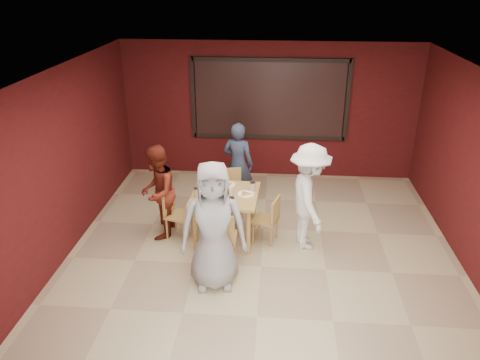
# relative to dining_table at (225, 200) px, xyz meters

# --- Properties ---
(floor) EXTENTS (7.00, 7.00, 0.00)m
(floor) POSITION_rel_dining_table_xyz_m (0.61, -0.76, -0.71)
(floor) COLOR #C5B588
(floor) RESTS_ON ground
(window_blinds) EXTENTS (3.00, 0.02, 1.50)m
(window_blinds) POSITION_rel_dining_table_xyz_m (0.61, 2.69, 0.94)
(window_blinds) COLOR black
(dining_table) EXTENTS (1.08, 1.08, 0.97)m
(dining_table) POSITION_rel_dining_table_xyz_m (0.00, 0.00, 0.00)
(dining_table) COLOR tan
(dining_table) RESTS_ON floor
(chair_front) EXTENTS (0.46, 0.46, 0.96)m
(chair_front) POSITION_rel_dining_table_xyz_m (0.01, -0.86, -0.17)
(chair_front) COLOR tan
(chair_front) RESTS_ON floor
(chair_back) EXTENTS (0.52, 0.52, 0.91)m
(chair_back) POSITION_rel_dining_table_xyz_m (-0.01, 0.69, -0.20)
(chair_back) COLOR tan
(chair_back) RESTS_ON floor
(chair_left) EXTENTS (0.46, 0.46, 0.78)m
(chair_left) POSITION_rel_dining_table_xyz_m (-0.83, 0.02, -0.27)
(chair_left) COLOR tan
(chair_left) RESTS_ON floor
(chair_right) EXTENTS (0.47, 0.47, 0.78)m
(chair_right) POSITION_rel_dining_table_xyz_m (0.71, -0.03, -0.27)
(chair_right) COLOR tan
(chair_right) RESTS_ON floor
(diner_front) EXTENTS (0.97, 0.71, 1.84)m
(diner_front) POSITION_rel_dining_table_xyz_m (-0.02, -1.21, 0.21)
(diner_front) COLOR #9D9D9D
(diner_front) RESTS_ON floor
(diner_back) EXTENTS (0.65, 0.51, 1.57)m
(diner_back) POSITION_rel_dining_table_xyz_m (0.09, 1.33, 0.07)
(diner_back) COLOR #2D3951
(diner_back) RESTS_ON floor
(diner_left) EXTENTS (0.60, 0.77, 1.56)m
(diner_left) POSITION_rel_dining_table_xyz_m (-1.10, 0.03, 0.07)
(diner_left) COLOR maroon
(diner_left) RESTS_ON floor
(diner_right) EXTENTS (0.82, 1.20, 1.71)m
(diner_right) POSITION_rel_dining_table_xyz_m (1.31, -0.10, 0.14)
(diner_right) COLOR white
(diner_right) RESTS_ON floor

